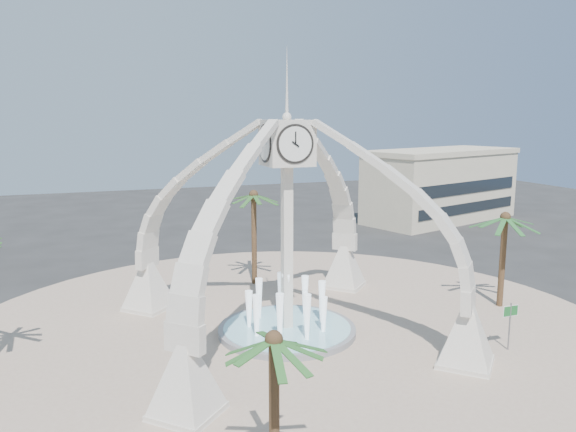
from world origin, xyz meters
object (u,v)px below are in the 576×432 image
object	(u,v)px
palm_north	(254,196)
fountain	(287,329)
palm_east	(505,218)
clock_tower	(287,224)
street_sign	(510,317)
palm_south	(274,342)

from	to	relation	value
palm_north	fountain	bearing A→B (deg)	-96.00
palm_east	palm_north	size ratio (longest dim) A/B	0.90
palm_north	clock_tower	bearing A→B (deg)	-96.00
street_sign	clock_tower	bearing A→B (deg)	147.39
clock_tower	palm_south	distance (m)	14.38
fountain	clock_tower	bearing A→B (deg)	-90.00
fountain	palm_south	bearing A→B (deg)	-111.58
street_sign	palm_east	bearing A→B (deg)	51.80
clock_tower	palm_east	size ratio (longest dim) A/B	2.62
clock_tower	fountain	bearing A→B (deg)	90.00
fountain	palm_south	size ratio (longest dim) A/B	1.28
palm_south	street_sign	bearing A→B (deg)	23.96
fountain	street_sign	xyz separation A→B (m)	(10.39, -6.38, 1.63)
palm_east	street_sign	bearing A→B (deg)	-127.13
palm_east	clock_tower	bearing A→B (deg)	178.44
fountain	palm_north	bearing A→B (deg)	84.00
clock_tower	palm_north	distance (m)	10.18
fountain	palm_south	xyz separation A→B (m)	(-5.28, -13.34, 5.20)
fountain	palm_north	world-z (taller)	palm_north
clock_tower	palm_north	size ratio (longest dim) A/B	2.36
fountain	palm_east	bearing A→B (deg)	-1.56
palm_south	street_sign	world-z (taller)	palm_south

